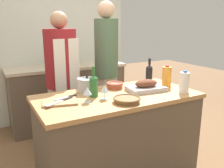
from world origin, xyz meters
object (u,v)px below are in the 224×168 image
Objects in this scene: wine_bottle_dark at (94,85)px; person_cook_aproned at (62,77)px; condiment_bottle_tall at (62,62)px; stand_mixer at (53,58)px; wicker_basket at (127,100)px; cutting_board at (60,102)px; wine_bottle_green at (149,73)px; wine_glass_right at (87,91)px; mixing_bowl at (115,85)px; milk_jug at (184,82)px; knife_paring at (67,97)px; person_cook_guest at (106,65)px; roasting_pan at (146,87)px; condiment_bottle_extra at (76,57)px; juice_jug at (167,76)px; knife_chef at (61,101)px; condiment_bottle_short at (73,59)px; wine_glass_left at (104,89)px.

person_cook_aproned is (-0.07, 0.75, -0.07)m from wine_bottle_dark.
stand_mixer is at bearing -159.39° from condiment_bottle_tall.
cutting_board is (-0.51, 0.26, -0.02)m from wicker_basket.
wine_bottle_green is 2.05× the size of wine_glass_right.
mixing_bowl is (0.14, 0.45, 0.01)m from wicker_basket.
knife_paring is (-1.09, 0.34, -0.08)m from milk_jug.
person_cook_guest is (0.85, 0.78, 0.13)m from cutting_board.
wine_bottle_dark is (-0.54, 0.08, 0.07)m from roasting_pan.
condiment_bottle_extra is (0.42, 1.60, 0.04)m from wine_bottle_dark.
wine_bottle_dark is at bearing -165.11° from wine_bottle_green.
person_cook_guest is at bearing 55.22° from wine_bottle_dark.
wine_bottle_dark reaches higher than juice_jug.
juice_jug is 0.84m from person_cook_guest.
milk_jug is at bearing -12.25° from knife_chef.
milk_jug is 0.78× the size of wine_bottle_dark.
condiment_bottle_short reaches higher than mixing_bowl.
cutting_board is 0.83m from person_cook_aproned.
roasting_pan is 2.91× the size of wine_glass_right.
milk_jug is at bearing -37.31° from roasting_pan.
condiment_bottle_extra is (0.06, 0.02, 0.02)m from condiment_bottle_short.
juice_jug is at bearing 21.08° from wicker_basket.
condiment_bottle_short is (0.70, 1.61, 0.12)m from cutting_board.
knife_paring is (-0.14, 0.16, -0.08)m from wine_glass_right.
milk_jug is (-0.01, -0.27, -0.01)m from juice_jug.
roasting_pan is 0.88m from cutting_board.
cutting_board is 1.16m from wine_bottle_green.
wine_bottle_dark is at bearing -153.01° from mixing_bowl.
milk_jug is 0.13× the size of person_cook_aproned.
wine_glass_right is at bearing -148.13° from person_cook_guest.
knife_chef is (-0.33, -0.05, -0.09)m from wine_bottle_dark.
juice_jug reaches higher than roasting_pan.
milk_jug is 1.14m from knife_paring.
person_cook_aproned is (-0.61, 0.83, -0.00)m from roasting_pan.
wine_bottle_dark is at bearing 114.15° from wine_glass_left.
wicker_basket is 1.36× the size of mixing_bowl.
wine_glass_right is at bearing -133.10° from wine_bottle_dark.
person_cook_aproned is (0.18, 0.72, 0.02)m from knife_paring.
knife_paring is at bearing 171.69° from wine_bottle_dark.
milk_jug is at bearing -10.73° from wine_glass_right.
cutting_board is 1.85× the size of mixing_bowl.
knife_paring is 1.71× the size of condiment_bottle_tall.
wine_bottle_green is 1.45m from stand_mixer.
knife_chef is at bearing -171.48° from wine_bottle_dark.
roasting_pan reaches higher than mixing_bowl.
wine_bottle_green is at bearing 100.95° from juice_jug.
wine_bottle_dark is 0.86× the size of stand_mixer.
wine_glass_left is (-0.75, -0.33, -0.02)m from wine_bottle_green.
wine_glass_left reaches higher than knife_paring.
person_cook_guest reaches higher than wicker_basket.
mixing_bowl is 0.77× the size of juice_jug.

